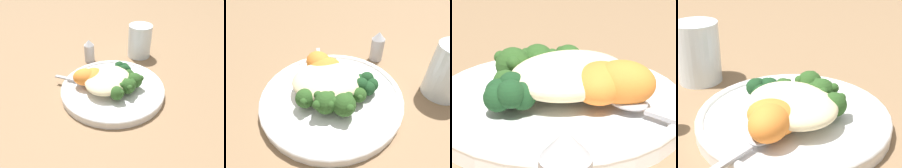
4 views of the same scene
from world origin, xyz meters
TOP-DOWN VIEW (x-y plane):
  - ground_plane at (0.00, 0.00)m, footprint 4.00×4.00m
  - plate at (0.01, -0.02)m, footprint 0.27×0.27m
  - quinoa_mound at (-0.00, -0.01)m, footprint 0.13×0.11m
  - broccoli_stalk_0 at (-0.03, -0.04)m, footprint 0.07×0.09m
  - broccoli_stalk_1 at (-0.00, -0.05)m, footprint 0.04×0.09m
  - broccoli_stalk_2 at (0.03, -0.06)m, footprint 0.06×0.09m
  - broccoli_stalk_3 at (0.04, -0.03)m, footprint 0.09×0.07m
  - sweet_potato_chunk_0 at (-0.02, 0.05)m, footprint 0.08×0.08m
  - sweet_potato_chunk_1 at (-0.02, 0.03)m, footprint 0.06×0.06m
  - sweet_potato_chunk_2 at (-0.01, 0.03)m, footprint 0.09×0.08m
  - kale_tuft at (0.07, -0.01)m, footprint 0.05×0.05m
  - spoon at (-0.02, 0.07)m, footprint 0.04×0.10m
  - water_glass at (0.23, 0.01)m, footprint 0.08×0.08m

SIDE VIEW (x-z plane):
  - ground_plane at x=0.00m, z-range 0.00..0.00m
  - plate at x=0.01m, z-range 0.00..0.02m
  - spoon at x=-0.02m, z-range 0.02..0.03m
  - broccoli_stalk_3 at x=0.04m, z-range 0.02..0.05m
  - sweet_potato_chunk_1 at x=-0.02m, z-range 0.02..0.05m
  - broccoli_stalk_0 at x=-0.03m, z-range 0.02..0.05m
  - kale_tuft at x=0.07m, z-range 0.02..0.05m
  - broccoli_stalk_2 at x=0.03m, z-range 0.02..0.06m
  - broccoli_stalk_1 at x=0.00m, z-range 0.02..0.06m
  - quinoa_mound at x=0.00m, z-range 0.02..0.06m
  - sweet_potato_chunk_2 at x=-0.01m, z-range 0.02..0.06m
  - sweet_potato_chunk_0 at x=-0.02m, z-range 0.02..0.07m
  - water_glass at x=0.23m, z-range 0.00..0.11m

